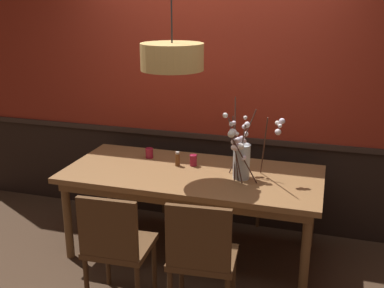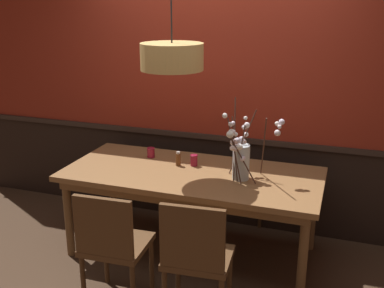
{
  "view_description": "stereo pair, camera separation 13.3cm",
  "coord_description": "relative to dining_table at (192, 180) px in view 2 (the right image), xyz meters",
  "views": [
    {
      "loc": [
        1.05,
        -3.46,
        2.16
      ],
      "look_at": [
        0.0,
        0.0,
        1.0
      ],
      "focal_mm": 43.06,
      "sensor_mm": 36.0,
      "label": 1
    },
    {
      "loc": [
        1.18,
        -3.42,
        2.16
      ],
      "look_at": [
        0.0,
        0.0,
        1.0
      ],
      "focal_mm": 43.06,
      "sensor_mm": 36.0,
      "label": 2
    }
  ],
  "objects": [
    {
      "name": "ground_plane",
      "position": [
        0.0,
        0.0,
        -0.68
      ],
      "size": [
        24.0,
        24.0,
        0.0
      ],
      "primitive_type": "plane",
      "color": "#422D1E"
    },
    {
      "name": "back_wall",
      "position": [
        0.0,
        0.71,
        0.64
      ],
      "size": [
        5.63,
        0.14,
        2.65
      ],
      "color": "black",
      "rests_on": "ground"
    },
    {
      "name": "dining_table",
      "position": [
        0.0,
        0.0,
        0.0
      ],
      "size": [
        2.15,
        0.97,
        0.76
      ],
      "color": "olive",
      "rests_on": "ground"
    },
    {
      "name": "chair_far_side_left",
      "position": [
        -0.31,
        0.89,
        -0.16
      ],
      "size": [
        0.45,
        0.43,
        0.92
      ],
      "color": "brown",
      "rests_on": "ground"
    },
    {
      "name": "chair_far_side_right",
      "position": [
        0.33,
        0.91,
        -0.17
      ],
      "size": [
        0.45,
        0.46,
        0.91
      ],
      "color": "brown",
      "rests_on": "ground"
    },
    {
      "name": "chair_near_side_right",
      "position": [
        0.33,
        -0.88,
        -0.15
      ],
      "size": [
        0.48,
        0.42,
        0.93
      ],
      "color": "brown",
      "rests_on": "ground"
    },
    {
      "name": "chair_near_side_left",
      "position": [
        -0.28,
        -0.9,
        -0.16
      ],
      "size": [
        0.46,
        0.44,
        0.91
      ],
      "color": "brown",
      "rests_on": "ground"
    },
    {
      "name": "vase_with_blossoms",
      "position": [
        0.42,
        -0.03,
        0.27
      ],
      "size": [
        0.48,
        0.37,
        0.65
      ],
      "color": "silver",
      "rests_on": "dining_table"
    },
    {
      "name": "candle_holder_nearer_center",
      "position": [
        -0.03,
        0.15,
        0.13
      ],
      "size": [
        0.07,
        0.07,
        0.1
      ],
      "color": "maroon",
      "rests_on": "dining_table"
    },
    {
      "name": "candle_holder_nearer_edge",
      "position": [
        -0.48,
        0.23,
        0.13
      ],
      "size": [
        0.07,
        0.07,
        0.09
      ],
      "color": "maroon",
      "rests_on": "dining_table"
    },
    {
      "name": "condiment_bottle",
      "position": [
        -0.16,
        0.1,
        0.14
      ],
      "size": [
        0.04,
        0.04,
        0.13
      ],
      "color": "brown",
      "rests_on": "dining_table"
    },
    {
      "name": "pendant_lamp",
      "position": [
        -0.13,
        -0.09,
        1.04
      ],
      "size": [
        0.49,
        0.49,
        1.03
      ],
      "color": "tan"
    }
  ]
}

